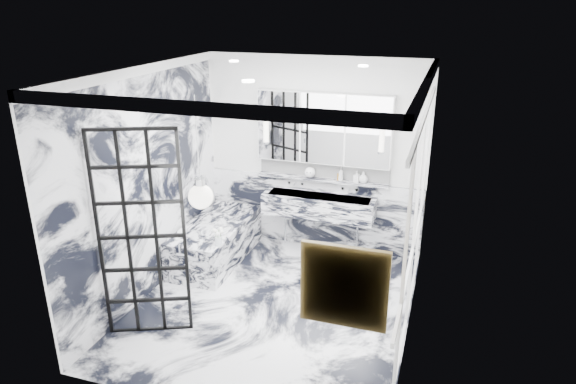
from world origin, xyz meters
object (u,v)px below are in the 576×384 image
(crittall_door, at_px, (142,237))
(mirror_cabinet, at_px, (324,128))
(trough_sink, at_px, (319,206))
(bathtub, at_px, (216,241))

(crittall_door, distance_m, mirror_cabinet, 2.98)
(trough_sink, relative_size, bathtub, 0.97)
(crittall_door, relative_size, bathtub, 1.40)
(mirror_cabinet, height_order, bathtub, mirror_cabinet)
(crittall_door, distance_m, bathtub, 1.98)
(trough_sink, xyz_separation_m, mirror_cabinet, (-0.00, 0.17, 1.09))
(crittall_door, height_order, trough_sink, crittall_door)
(crittall_door, xyz_separation_m, mirror_cabinet, (1.28, 2.60, 0.67))
(bathtub, bearing_deg, trough_sink, 26.48)
(trough_sink, height_order, bathtub, trough_sink)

